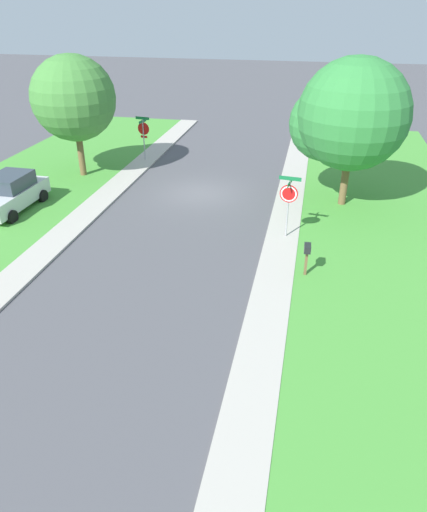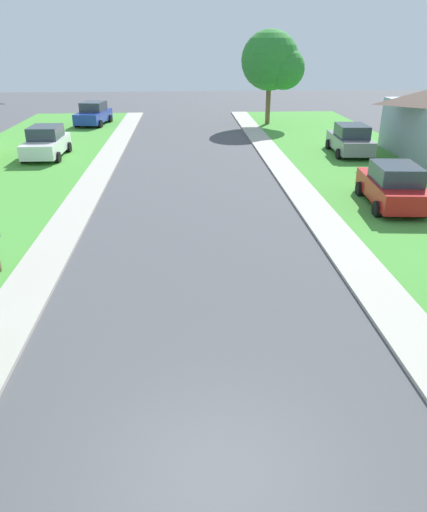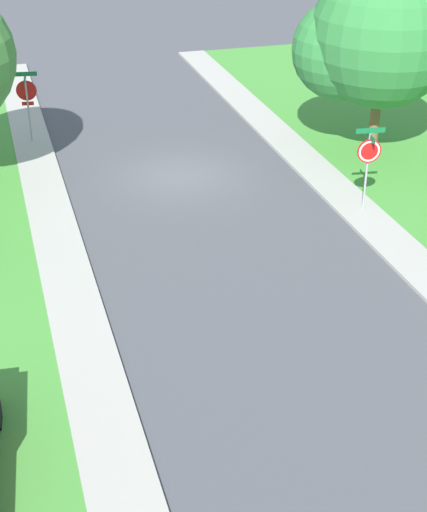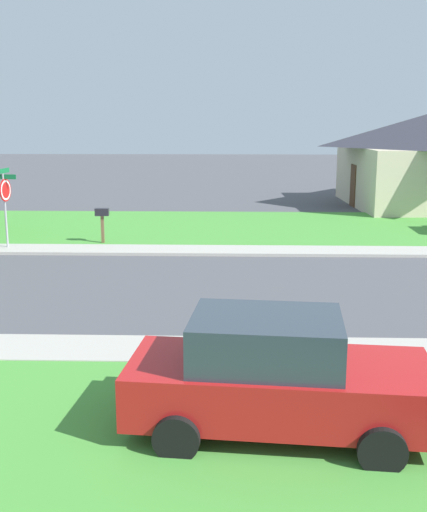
{
  "view_description": "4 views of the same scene",
  "coord_description": "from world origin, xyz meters",
  "px_view_note": "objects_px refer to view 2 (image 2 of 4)",
  "views": [
    {
      "loc": [
        -5.63,
        23.3,
        9.23
      ],
      "look_at": [
        -2.66,
        9.19,
        1.4
      ],
      "focal_mm": 33.72,
      "sensor_mm": 36.0,
      "label": 1
    },
    {
      "loc": [
        -0.39,
        -5.32,
        6.2
      ],
      "look_at": [
        0.25,
        5.27,
        1.4
      ],
      "focal_mm": 33.8,
      "sensor_mm": 36.0,
      "label": 2
    },
    {
      "loc": [
        6.06,
        24.51,
        10.77
      ],
      "look_at": [
        1.26,
        8.31,
        1.4
      ],
      "focal_mm": 54.75,
      "sensor_mm": 36.0,
      "label": 3
    },
    {
      "loc": [
        16.38,
        12.11,
        4.5
      ],
      "look_at": [
        2.29,
        11.68,
        1.4
      ],
      "focal_mm": 44.87,
      "sensor_mm": 36.0,
      "label": 4
    }
  ],
  "objects_px": {
    "car_grey_behind_trees": "(350,140)",
    "car_red_near_corner": "(393,186)",
    "car_blue_across_road": "(93,114)",
    "car_white_driveway_right": "(46,143)",
    "tree_sidewalk_far": "(274,63)"
  },
  "relations": [
    {
      "from": "car_blue_across_road",
      "to": "car_red_near_corner",
      "type": "relative_size",
      "value": 1.02
    },
    {
      "from": "car_grey_behind_trees",
      "to": "tree_sidewalk_far",
      "type": "distance_m",
      "value": 11.77
    },
    {
      "from": "car_blue_across_road",
      "to": "tree_sidewalk_far",
      "type": "height_order",
      "value": "tree_sidewalk_far"
    },
    {
      "from": "car_white_driveway_right",
      "to": "tree_sidewalk_far",
      "type": "relative_size",
      "value": 0.63
    },
    {
      "from": "tree_sidewalk_far",
      "to": "car_grey_behind_trees",
      "type": "bearing_deg",
      "value": -75.8
    },
    {
      "from": "car_blue_across_road",
      "to": "tree_sidewalk_far",
      "type": "distance_m",
      "value": 14.29
    },
    {
      "from": "car_white_driveway_right",
      "to": "tree_sidewalk_far",
      "type": "bearing_deg",
      "value": 35.96
    },
    {
      "from": "car_blue_across_road",
      "to": "car_white_driveway_right",
      "type": "xyz_separation_m",
      "value": [
        -0.78,
        -11.27,
        0.0
      ]
    },
    {
      "from": "car_grey_behind_trees",
      "to": "car_blue_across_road",
      "type": "bearing_deg",
      "value": 145.06
    },
    {
      "from": "car_blue_across_road",
      "to": "car_red_near_corner",
      "type": "bearing_deg",
      "value": -54.1
    },
    {
      "from": "car_grey_behind_trees",
      "to": "car_red_near_corner",
      "type": "distance_m",
      "value": 9.52
    },
    {
      "from": "car_blue_across_road",
      "to": "car_white_driveway_right",
      "type": "distance_m",
      "value": 11.3
    },
    {
      "from": "car_grey_behind_trees",
      "to": "car_red_near_corner",
      "type": "bearing_deg",
      "value": -98.11
    },
    {
      "from": "car_blue_across_road",
      "to": "car_white_driveway_right",
      "type": "height_order",
      "value": "same"
    },
    {
      "from": "car_blue_across_road",
      "to": "car_white_driveway_right",
      "type": "bearing_deg",
      "value": -93.94
    }
  ]
}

